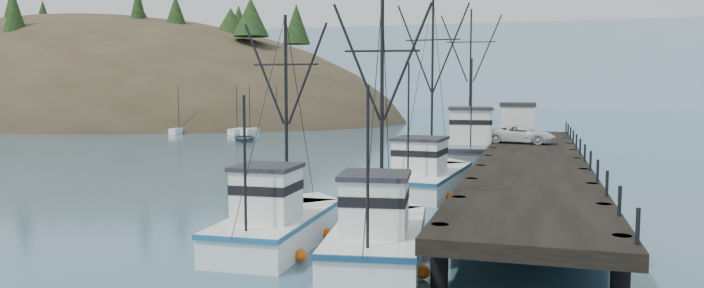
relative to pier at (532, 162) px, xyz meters
name	(u,v)px	position (x,y,z in m)	size (l,w,h in m)	color
ground	(184,234)	(-14.00, -16.00, -1.69)	(400.00, 400.00, 0.00)	#325771
pier	(532,162)	(0.00, 0.00, 0.00)	(6.00, 44.00, 2.00)	black
headland	(62,141)	(-88.95, 62.61, -6.24)	(134.80, 78.00, 51.00)	#382D1E
distant_ridge	(521,107)	(-4.00, 154.00, -1.69)	(360.00, 40.00, 26.00)	#9EB2C6
distant_ridge_far	(371,104)	(-54.00, 169.00, -1.69)	(180.00, 25.00, 18.00)	silver
moored_sailboats	(202,128)	(-45.15, 40.09, -1.36)	(22.88, 19.19, 6.35)	white
trawler_near	(379,236)	(-5.20, -17.27, -0.87)	(4.22, 9.67, 9.96)	white
trawler_mid	(280,223)	(-9.46, -16.38, -0.87)	(3.32, 9.17, 9.40)	white
trawler_far	(427,176)	(-6.03, -1.95, -0.87)	(4.61, 11.80, 11.95)	white
work_vessel	(469,148)	(-4.91, 11.88, -0.46)	(6.00, 15.33, 12.81)	slate
pier_shed	(518,119)	(-1.30, 16.83, 1.73)	(3.00, 3.20, 2.80)	silver
pickup_truck	(522,134)	(-0.78, 8.94, 0.97)	(2.20, 4.77, 1.32)	silver
motorboat	(244,141)	(-31.35, 25.18, -1.69)	(3.59, 5.03, 1.04)	slate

